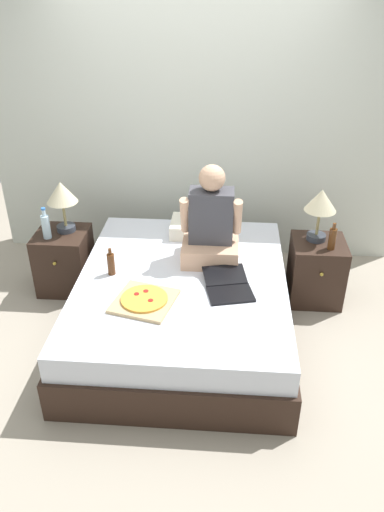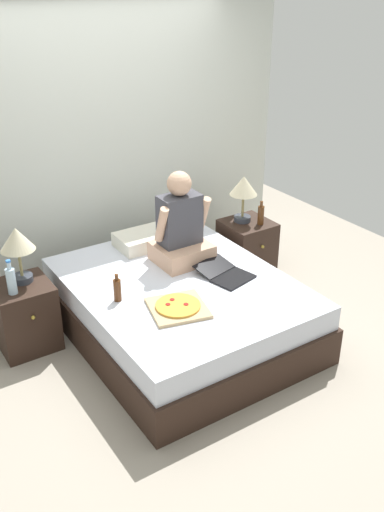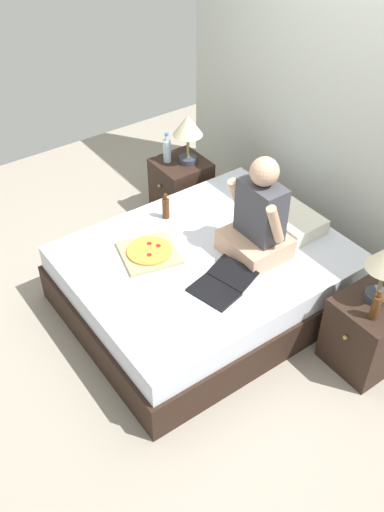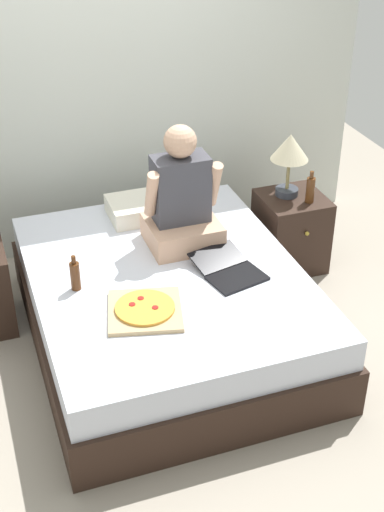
# 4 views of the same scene
# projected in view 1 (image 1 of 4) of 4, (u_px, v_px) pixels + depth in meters

# --- Properties ---
(ground_plane) EXTENTS (5.84, 5.84, 0.00)m
(ground_plane) POSITION_uv_depth(u_px,v_px,m) (183.00, 329.00, 4.02)
(ground_plane) COLOR #9E9384
(wall_back) EXTENTS (3.84, 0.12, 2.50)m
(wall_back) POSITION_uv_depth(u_px,v_px,m) (195.00, 128.00, 4.56)
(wall_back) COLOR silver
(wall_back) RESTS_ON ground
(bed) EXTENTS (1.61, 2.00, 0.50)m
(bed) POSITION_uv_depth(u_px,v_px,m) (182.00, 304.00, 3.90)
(bed) COLOR black
(bed) RESTS_ON ground
(nightstand_left) EXTENTS (0.44, 0.47, 0.55)m
(nightstand_left) POSITION_uv_depth(u_px,v_px,m) (65.00, 260.00, 4.42)
(nightstand_left) COLOR black
(nightstand_left) RESTS_ON ground
(lamp_on_left_nightstand) EXTENTS (0.26, 0.26, 0.45)m
(lamp_on_left_nightstand) POSITION_uv_depth(u_px,v_px,m) (62.00, 196.00, 4.16)
(lamp_on_left_nightstand) COLOR #333842
(lamp_on_left_nightstand) RESTS_ON nightstand_left
(water_bottle) EXTENTS (0.07, 0.07, 0.28)m
(water_bottle) POSITION_uv_depth(u_px,v_px,m) (46.00, 226.00, 4.15)
(water_bottle) COLOR silver
(water_bottle) RESTS_ON nightstand_left
(nightstand_right) EXTENTS (0.44, 0.47, 0.55)m
(nightstand_right) POSITION_uv_depth(u_px,v_px,m) (316.00, 271.00, 4.28)
(nightstand_right) COLOR black
(nightstand_right) RESTS_ON ground
(lamp_on_right_nightstand) EXTENTS (0.26, 0.26, 0.45)m
(lamp_on_right_nightstand) POSITION_uv_depth(u_px,v_px,m) (321.00, 204.00, 4.02)
(lamp_on_right_nightstand) COLOR #333842
(lamp_on_right_nightstand) RESTS_ON nightstand_right
(beer_bottle) EXTENTS (0.06, 0.06, 0.23)m
(beer_bottle) POSITION_uv_depth(u_px,v_px,m) (332.00, 238.00, 4.00)
(beer_bottle) COLOR #512D14
(beer_bottle) RESTS_ON nightstand_right
(pillow) EXTENTS (0.52, 0.34, 0.12)m
(pillow) POSITION_uv_depth(u_px,v_px,m) (201.00, 227.00, 4.36)
(pillow) COLOR silver
(pillow) RESTS_ON bed
(person_seated) EXTENTS (0.47, 0.40, 0.78)m
(person_seated) POSITION_uv_depth(u_px,v_px,m) (211.00, 226.00, 3.87)
(person_seated) COLOR tan
(person_seated) RESTS_ON bed
(laptop) EXTENTS (0.40, 0.48, 0.07)m
(laptop) POSITION_uv_depth(u_px,v_px,m) (229.00, 288.00, 3.61)
(laptop) COLOR black
(laptop) RESTS_ON bed
(pizza_box) EXTENTS (0.48, 0.48, 0.04)m
(pizza_box) POSITION_uv_depth(u_px,v_px,m) (144.00, 300.00, 3.48)
(pizza_box) COLOR tan
(pizza_box) RESTS_ON bed
(beer_bottle_on_bed) EXTENTS (0.06, 0.06, 0.22)m
(beer_bottle_on_bed) POSITION_uv_depth(u_px,v_px,m) (111.00, 264.00, 3.77)
(beer_bottle_on_bed) COLOR #4C2811
(beer_bottle_on_bed) RESTS_ON bed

